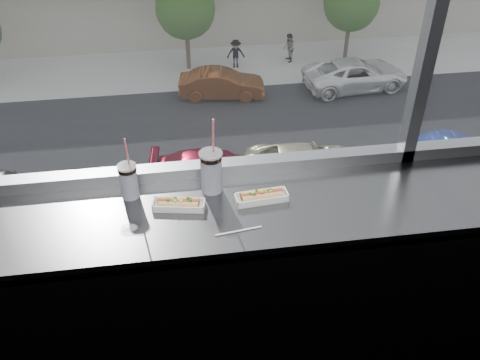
{
  "coord_description": "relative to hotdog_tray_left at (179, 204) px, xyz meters",
  "views": [
    {
      "loc": [
        -0.13,
        -0.58,
        2.58
      ],
      "look_at": [
        0.13,
        1.23,
        1.25
      ],
      "focal_mm": 40.0,
      "sensor_mm": 36.0,
      "label": 1
    }
  ],
  "objects": [
    {
      "name": "wall_back_lower",
      "position": [
        0.13,
        0.24,
        -0.57
      ],
      "size": [
        6.0,
        0.0,
        6.0
      ],
      "primitive_type": "plane",
      "rotation": [
        1.57,
        0.0,
        0.0
      ],
      "color": "black",
      "rests_on": "ground"
    },
    {
      "name": "counter",
      "position": [
        0.13,
        -0.04,
        -0.05
      ],
      "size": [
        6.0,
        0.55,
        0.06
      ],
      "primitive_type": "cube",
      "color": "slate",
      "rests_on": "ground"
    },
    {
      "name": "counter_fascia",
      "position": [
        0.13,
        -0.29,
        -0.57
      ],
      "size": [
        6.0,
        0.04,
        1.04
      ],
      "primitive_type": "cube",
      "color": "slate",
      "rests_on": "ground"
    },
    {
      "name": "hotdog_tray_left",
      "position": [
        0.0,
        0.0,
        0.0
      ],
      "size": [
        0.24,
        0.11,
        0.06
      ],
      "rotation": [
        0.0,
        0.0,
        -0.18
      ],
      "color": "white",
      "rests_on": "counter"
    },
    {
      "name": "hotdog_tray_right",
      "position": [
        0.37,
        -0.0,
        0.0
      ],
      "size": [
        0.24,
        0.1,
        0.06
      ],
      "rotation": [
        0.0,
        0.0,
        0.08
      ],
      "color": "white",
      "rests_on": "counter"
    },
    {
      "name": "soda_cup_left",
      "position": [
        -0.21,
        0.12,
        0.07
      ],
      "size": [
        0.09,
        0.09,
        0.32
      ],
      "color": "white",
      "rests_on": "counter"
    },
    {
      "name": "soda_cup_right",
      "position": [
        0.16,
        0.11,
        0.09
      ],
      "size": [
        0.11,
        0.11,
        0.39
      ],
      "color": "white",
      "rests_on": "counter"
    },
    {
      "name": "loose_straw",
      "position": [
        0.24,
        -0.19,
        -0.02
      ],
      "size": [
        0.2,
        0.03,
        0.01
      ],
      "primitive_type": "cylinder",
      "rotation": [
        0.0,
        1.57,
        0.13
      ],
      "color": "white",
      "rests_on": "counter"
    },
    {
      "name": "wrapper",
      "position": [
        -0.21,
        -0.12,
        -0.01
      ],
      "size": [
        0.09,
        0.06,
        0.02
      ],
      "primitive_type": "ellipsoid",
      "color": "silver",
      "rests_on": "counter"
    },
    {
      "name": "street_asphalt",
      "position": [
        0.13,
        20.24,
        -12.09
      ],
      "size": [
        80.0,
        10.0,
        0.06
      ],
      "primitive_type": "cube",
      "color": "black",
      "rests_on": "plaza_ground"
    },
    {
      "name": "far_sidewalk",
      "position": [
        0.13,
        28.24,
        -12.1
      ],
      "size": [
        80.0,
        6.0,
        0.04
      ],
      "primitive_type": "cube",
      "color": "#A9A8A4",
      "rests_on": "plaza_ground"
    },
    {
      "name": "car_near_c",
      "position": [
        1.58,
        16.24,
        -11.05
      ],
      "size": [
        3.14,
        6.32,
        2.03
      ],
      "primitive_type": "imported",
      "rotation": [
        0.0,
        0.0,
        1.47
      ],
      "color": "maroon",
      "rests_on": "street_asphalt"
    },
    {
      "name": "car_far_b",
      "position": [
        2.83,
        24.24,
        -11.06
      ],
      "size": [
        3.31,
        6.31,
        2.01
      ],
      "primitive_type": "imported",
      "rotation": [
        0.0,
        0.0,
        1.43
      ],
      "color": "maroon",
      "rests_on": "street_asphalt"
    },
    {
      "name": "car_near_d",
      "position": [
        5.49,
        16.24,
        -11.1
      ],
      "size": [
        3.09,
        6.02,
        1.92
      ],
      "primitive_type": "imported",
      "rotation": [
        0.0,
        0.0,
        1.45
      ],
      "color": "beige",
      "rests_on": "street_asphalt"
    },
    {
      "name": "car_near_e",
      "position": [
        12.17,
        16.24,
        -11.13
      ],
      "size": [
        2.59,
        5.68,
        1.86
      ],
      "primitive_type": "imported",
      "rotation": [
        0.0,
        0.0,
        1.52
      ],
      "color": "#29409B",
      "rests_on": "street_asphalt"
    },
    {
      "name": "car_far_c",
      "position": [
        10.3,
        24.24,
        -10.99
      ],
      "size": [
        3.27,
        6.66,
        2.15
      ],
      "primitive_type": "imported",
      "rotation": [
        0.0,
        0.0,
        1.66
      ],
      "color": "white",
      "rests_on": "street_asphalt"
    },
    {
      "name": "pedestrian_d",
      "position": [
        7.44,
        28.33,
        -11.04
      ],
      "size": [
        0.7,
        0.93,
        2.09
      ],
      "primitive_type": "imported",
      "rotation": [
        0.0,
        0.0,
        4.71
      ],
      "color": "#66605B",
      "rests_on": "far_sidewalk"
    },
    {
      "name": "pedestrian_c",
      "position": [
        4.13,
        27.97,
        -11.06
      ],
      "size": [
        0.91,
        0.68,
        2.05
      ],
      "primitive_type": "imported",
      "color": "#66605B",
      "rests_on": "far_sidewalk"
    },
    {
      "name": "tree_center",
      "position": [
        1.31,
        28.24,
        -8.52
      ],
      "size": [
        3.4,
        3.4,
        5.31
      ],
      "color": "#47382B",
      "rests_on": "far_sidewalk"
    },
    {
      "name": "tree_right",
      "position": [
        11.02,
        28.24,
        -8.63
      ],
      "size": [
        3.29,
        3.29,
        5.14
      ],
      "color": "#47382B",
      "rests_on": "far_sidewalk"
    }
  ]
}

